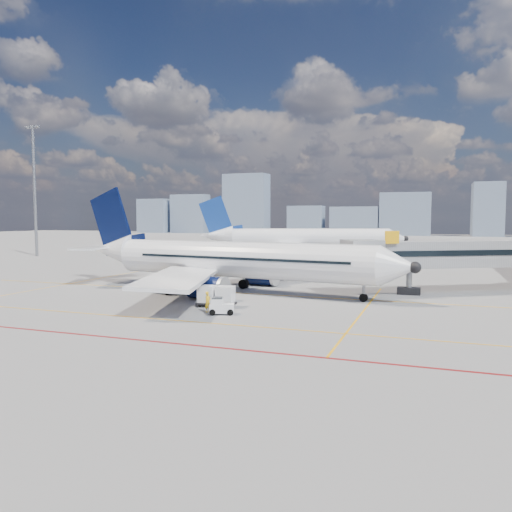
{
  "coord_description": "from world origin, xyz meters",
  "views": [
    {
      "loc": [
        19.32,
        -37.94,
        7.48
      ],
      "look_at": [
        3.78,
        5.18,
        4.0
      ],
      "focal_mm": 35.0,
      "sensor_mm": 36.0,
      "label": 1
    }
  ],
  "objects_px": {
    "baggage_tug": "(220,306)",
    "belt_loader": "(164,287)",
    "second_aircraft": "(301,239)",
    "ramp_worker": "(208,302)",
    "main_aircraft": "(226,260)",
    "cargo_dolly": "(216,295)"
  },
  "relations": [
    {
      "from": "baggage_tug",
      "to": "cargo_dolly",
      "type": "height_order",
      "value": "cargo_dolly"
    },
    {
      "from": "baggage_tug",
      "to": "ramp_worker",
      "type": "height_order",
      "value": "ramp_worker"
    },
    {
      "from": "belt_loader",
      "to": "ramp_worker",
      "type": "bearing_deg",
      "value": -20.89
    },
    {
      "from": "cargo_dolly",
      "to": "main_aircraft",
      "type": "bearing_deg",
      "value": 102.43
    },
    {
      "from": "main_aircraft",
      "to": "ramp_worker",
      "type": "xyz_separation_m",
      "value": [
        3.1,
        -11.01,
        -2.4
      ]
    },
    {
      "from": "second_aircraft",
      "to": "cargo_dolly",
      "type": "height_order",
      "value": "second_aircraft"
    },
    {
      "from": "baggage_tug",
      "to": "cargo_dolly",
      "type": "xyz_separation_m",
      "value": [
        -1.7,
        2.97,
        0.34
      ]
    },
    {
      "from": "second_aircraft",
      "to": "ramp_worker",
      "type": "relative_size",
      "value": 25.38
    },
    {
      "from": "second_aircraft",
      "to": "baggage_tug",
      "type": "xyz_separation_m",
      "value": [
        10.32,
        -64.46,
        -2.58
      ]
    },
    {
      "from": "baggage_tug",
      "to": "ramp_worker",
      "type": "distance_m",
      "value": 1.44
    },
    {
      "from": "cargo_dolly",
      "to": "ramp_worker",
      "type": "relative_size",
      "value": 2.03
    },
    {
      "from": "baggage_tug",
      "to": "cargo_dolly",
      "type": "relative_size",
      "value": 0.64
    },
    {
      "from": "second_aircraft",
      "to": "ramp_worker",
      "type": "bearing_deg",
      "value": -100.24
    },
    {
      "from": "main_aircraft",
      "to": "belt_loader",
      "type": "height_order",
      "value": "main_aircraft"
    },
    {
      "from": "second_aircraft",
      "to": "cargo_dolly",
      "type": "xyz_separation_m",
      "value": [
        8.62,
        -61.49,
        -2.25
      ]
    },
    {
      "from": "main_aircraft",
      "to": "cargo_dolly",
      "type": "relative_size",
      "value": 11.25
    },
    {
      "from": "second_aircraft",
      "to": "baggage_tug",
      "type": "height_order",
      "value": "second_aircraft"
    },
    {
      "from": "ramp_worker",
      "to": "cargo_dolly",
      "type": "bearing_deg",
      "value": 21.16
    },
    {
      "from": "ramp_worker",
      "to": "main_aircraft",
      "type": "bearing_deg",
      "value": 28.5
    },
    {
      "from": "second_aircraft",
      "to": "cargo_dolly",
      "type": "distance_m",
      "value": 62.13
    },
    {
      "from": "main_aircraft",
      "to": "belt_loader",
      "type": "bearing_deg",
      "value": -140.3
    },
    {
      "from": "baggage_tug",
      "to": "belt_loader",
      "type": "xyz_separation_m",
      "value": [
        -9.82,
        8.16,
        -0.0
      ]
    }
  ]
}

